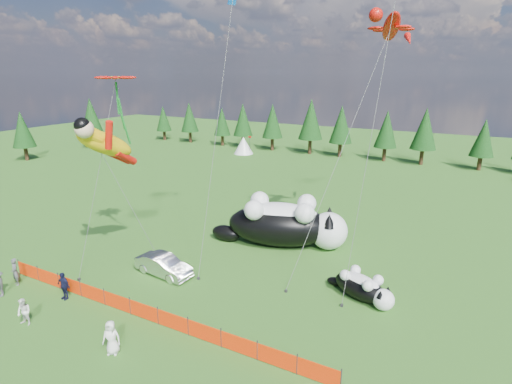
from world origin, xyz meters
TOP-DOWN VIEW (x-y plane):
  - ground at (0.00, 0.00)m, footprint 160.00×160.00m
  - safety_fence at (0.00, -3.00)m, footprint 22.06×0.06m
  - tree_line at (0.00, 45.00)m, footprint 90.00×4.00m
  - festival_tents at (11.00, 40.00)m, footprint 50.00×3.20m
  - cat_large at (2.88, 9.65)m, footprint 10.55×5.96m
  - cat_small at (10.10, 4.63)m, footprint 4.42×2.85m
  - car at (-2.35, 1.44)m, footprint 4.30×1.85m
  - spectator_a at (-9.86, -3.93)m, footprint 0.75×0.61m
  - spectator_b at (-5.29, -6.34)m, footprint 0.80×0.54m
  - spectator_c at (-5.68, -3.61)m, footprint 1.01×0.53m
  - spectator_e at (0.59, -5.80)m, footprint 1.01×0.87m
  - superhero_kite at (-5.87, 0.79)m, footprint 4.94×5.24m
  - gecko_kite at (9.02, 12.15)m, footprint 5.48×12.16m
  - flower_kite at (-5.92, 2.21)m, footprint 2.61×5.34m
  - diamond_kite_a at (-0.30, 7.32)m, footprint 0.75×6.24m

SIDE VIEW (x-z plane):
  - ground at x=0.00m, z-range 0.00..0.00m
  - safety_fence at x=0.00m, z-range -0.05..1.05m
  - car at x=-2.35m, z-range 0.00..1.38m
  - spectator_b at x=-5.29m, z-range 0.00..1.54m
  - cat_small at x=10.10m, z-range -0.04..1.63m
  - spectator_c at x=-5.68m, z-range 0.00..1.72m
  - spectator_e at x=0.59m, z-range 0.00..1.75m
  - spectator_a at x=-9.86m, z-range 0.00..1.79m
  - festival_tents at x=11.00m, z-range 0.00..2.80m
  - cat_large at x=2.88m, z-range -0.10..3.80m
  - tree_line at x=0.00m, z-range 0.00..8.00m
  - superhero_kite at x=-5.87m, z-range 3.24..14.16m
  - flower_kite at x=-5.92m, z-range 5.94..19.13m
  - gecko_kite at x=9.02m, z-range 6.67..25.05m
  - diamond_kite_a at x=-0.30m, z-range 7.53..26.29m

